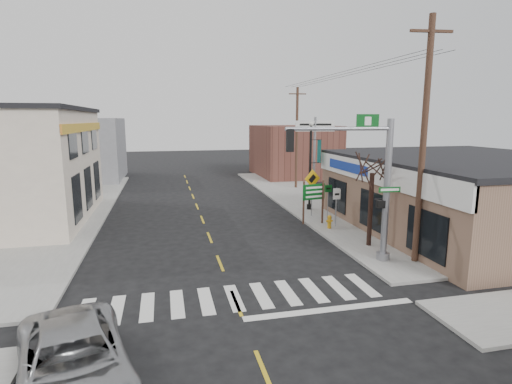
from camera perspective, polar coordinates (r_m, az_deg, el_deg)
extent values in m
plane|color=black|center=(14.39, -2.86, -15.54)|extent=(140.00, 140.00, 0.00)
cube|color=gray|center=(28.78, 10.27, -2.30)|extent=(6.00, 38.00, 0.13)
cube|color=gray|center=(27.33, -27.06, -3.96)|extent=(6.00, 38.00, 0.13)
cube|color=gold|center=(21.79, -6.65, -6.46)|extent=(0.12, 56.00, 0.01)
cube|color=silver|center=(14.74, -3.14, -14.85)|extent=(11.00, 2.20, 0.01)
cube|color=#7D5E4B|center=(25.51, 28.24, -0.56)|extent=(12.00, 14.00, 4.00)
cube|color=brown|center=(45.20, 5.35, 5.88)|extent=(8.00, 10.00, 5.60)
cube|color=gray|center=(45.70, -24.23, 5.57)|extent=(9.00, 10.00, 6.40)
imported|color=#9FA1A4|center=(10.90, -24.60, -21.24)|extent=(3.70, 5.72, 1.46)
cylinder|color=gray|center=(18.14, 18.17, 0.12)|extent=(0.29, 0.29, 6.18)
cylinder|color=gray|center=(16.81, 11.98, 8.83)|extent=(4.53, 0.16, 0.16)
cube|color=black|center=(16.07, 5.17, 7.30)|extent=(0.29, 0.23, 0.93)
cube|color=#094815|center=(17.94, 18.55, 0.32)|extent=(0.98, 0.04, 0.23)
cube|color=#094815|center=(17.37, 15.78, 9.73)|extent=(0.98, 0.05, 0.57)
cube|color=black|center=(18.08, 17.47, -1.70)|extent=(0.33, 0.27, 0.33)
cube|color=#4E3224|center=(23.69, 6.82, -1.55)|extent=(0.09, 0.09, 2.59)
cube|color=#4E3224|center=(24.12, 9.51, -1.41)|extent=(0.09, 0.09, 2.59)
cube|color=#07450B|center=(23.72, 8.27, 0.02)|extent=(1.48, 0.05, 0.92)
cylinder|color=#C38815|center=(23.27, 10.43, -4.37)|extent=(0.22, 0.22, 0.62)
sphere|color=#C38815|center=(23.18, 10.45, -3.55)|extent=(0.24, 0.24, 0.24)
cylinder|color=gray|center=(25.83, 7.97, -0.39)|extent=(0.07, 0.07, 2.77)
cube|color=#D69A0E|center=(25.63, 8.05, 1.91)|extent=(1.17, 0.03, 1.17)
cylinder|color=black|center=(27.54, 7.75, 3.46)|extent=(0.16, 0.16, 5.79)
sphere|color=silver|center=(27.35, 7.90, 9.61)|extent=(0.31, 0.31, 0.31)
cube|color=#105853|center=(27.66, 9.00, 5.77)|extent=(0.02, 0.61, 1.56)
cylinder|color=gray|center=(30.94, 8.32, 4.70)|extent=(0.19, 0.19, 6.33)
cube|color=silver|center=(30.80, 8.44, 9.31)|extent=(2.98, 0.18, 0.79)
cylinder|color=black|center=(20.28, 16.03, -2.44)|extent=(0.23, 0.23, 3.60)
ellipsoid|color=#1F3516|center=(21.94, 19.16, -5.36)|extent=(1.14, 1.14, 0.86)
ellipsoid|color=black|center=(23.76, 20.78, -4.29)|extent=(1.12, 1.12, 0.84)
cylinder|color=#443020|center=(18.23, 22.77, 6.39)|extent=(0.27, 0.27, 10.29)
cube|color=#443020|center=(18.53, 23.79, 20.30)|extent=(1.79, 0.11, 0.11)
cylinder|color=#3E2B1B|center=(36.34, 5.84, 7.64)|extent=(0.23, 0.23, 8.94)
cube|color=#3E2B1B|center=(36.37, 5.95, 13.77)|extent=(1.56, 0.10, 0.10)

